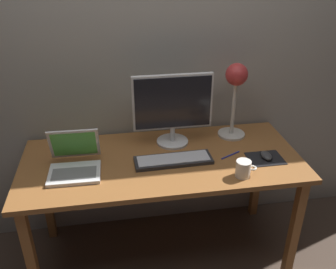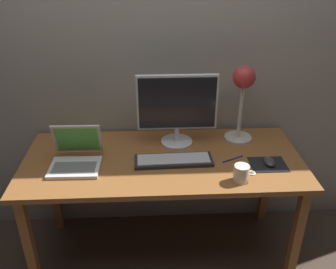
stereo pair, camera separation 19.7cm
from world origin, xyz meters
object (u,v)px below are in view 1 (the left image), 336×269
at_px(mouse, 266,156).
at_px(keyboard_main, 173,160).
at_px(desk_lamp, 236,86).
at_px(coffee_mug, 243,169).
at_px(pen, 230,155).
at_px(laptop, 74,159).
at_px(monitor, 173,106).

bearing_deg(mouse, keyboard_main, 174.35).
distance_m(keyboard_main, desk_lamp, 0.59).
bearing_deg(keyboard_main, desk_lamp, 31.03).
distance_m(keyboard_main, coffee_mug, 0.40).
height_order(desk_lamp, pen, desk_lamp).
distance_m(laptop, mouse, 1.08).
bearing_deg(keyboard_main, monitor, 81.29).
distance_m(monitor, coffee_mug, 0.56).
relative_size(monitor, coffee_mug, 4.12).
relative_size(desk_lamp, coffee_mug, 4.13).
bearing_deg(mouse, desk_lamp, 109.31).
height_order(laptop, pen, laptop).
distance_m(keyboard_main, mouse, 0.53).
bearing_deg(coffee_mug, monitor, 126.14).
relative_size(monitor, desk_lamp, 1.00).
height_order(keyboard_main, coffee_mug, coffee_mug).
xyz_separation_m(monitor, pen, (0.31, -0.21, -0.24)).
height_order(monitor, mouse, monitor).
bearing_deg(pen, mouse, -18.17).
relative_size(laptop, desk_lamp, 0.60).
height_order(keyboard_main, laptop, laptop).
relative_size(mouse, coffee_mug, 0.84).
bearing_deg(mouse, monitor, 151.36).
xyz_separation_m(keyboard_main, desk_lamp, (0.42, 0.26, 0.32)).
distance_m(mouse, pen, 0.20).
xyz_separation_m(keyboard_main, mouse, (0.53, -0.05, 0.01)).
distance_m(laptop, desk_lamp, 1.03).
xyz_separation_m(monitor, laptop, (-0.58, -0.20, -0.18)).
distance_m(mouse, coffee_mug, 0.24).
height_order(mouse, pen, mouse).
height_order(desk_lamp, coffee_mug, desk_lamp).
bearing_deg(desk_lamp, pen, -109.00).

